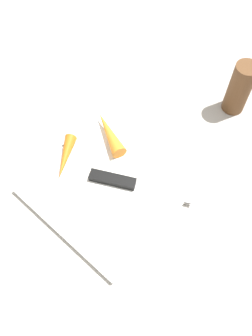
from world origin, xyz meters
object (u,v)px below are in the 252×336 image
at_px(knife, 120,182).
at_px(carrot_long, 109,133).
at_px(carrot_short, 65,157).
at_px(pepper_grinder, 239,88).
at_px(cutting_board, 126,169).

distance_m(knife, carrot_long, 0.11).
relative_size(carrot_short, pepper_grinder, 0.78).
bearing_deg(knife, carrot_long, 116.41).
xyz_separation_m(cutting_board, carrot_long, (-0.03, -0.07, 0.02)).
height_order(cutting_board, knife, knife).
xyz_separation_m(carrot_short, carrot_long, (-0.10, 0.03, 0.00)).
bearing_deg(cutting_board, carrot_long, -113.38).
height_order(knife, carrot_short, carrot_short).
xyz_separation_m(knife, pepper_grinder, (-0.31, 0.05, 0.04)).
distance_m(cutting_board, pepper_grinder, 0.29).
xyz_separation_m(carrot_short, pepper_grinder, (-0.34, 0.17, 0.04)).
bearing_deg(pepper_grinder, carrot_long, -30.04).
relative_size(knife, pepper_grinder, 1.53).
xyz_separation_m(cutting_board, knife, (0.03, 0.01, 0.01)).
height_order(carrot_long, pepper_grinder, pepper_grinder).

